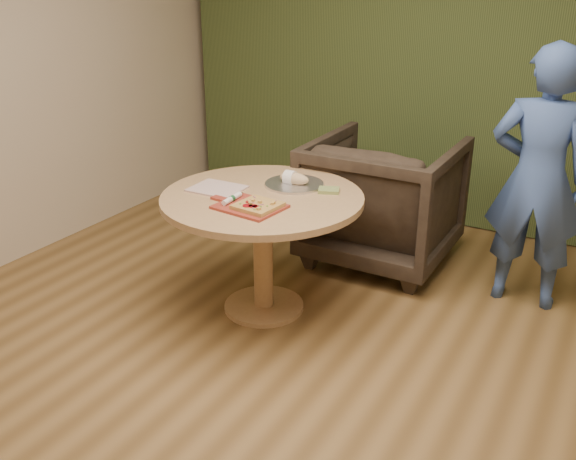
% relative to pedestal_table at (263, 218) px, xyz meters
% --- Properties ---
extents(room_shell, '(5.04, 6.04, 2.84)m').
position_rel_pedestal_table_xyz_m(room_shell, '(0.56, -0.89, 0.79)').
color(room_shell, brown).
rests_on(room_shell, ground).
extents(curtain, '(4.80, 0.14, 2.78)m').
position_rel_pedestal_table_xyz_m(curtain, '(0.56, 2.01, 0.79)').
color(curtain, '#2E3D1C').
rests_on(curtain, ground).
extents(pedestal_table, '(1.18, 1.18, 0.75)m').
position_rel_pedestal_table_xyz_m(pedestal_table, '(0.00, 0.00, 0.00)').
color(pedestal_table, tan).
rests_on(pedestal_table, ground).
extents(pizza_paddle, '(0.46, 0.32, 0.01)m').
position_rel_pedestal_table_xyz_m(pizza_paddle, '(0.04, -0.21, 0.15)').
color(pizza_paddle, '#983526').
rests_on(pizza_paddle, pedestal_table).
extents(flatbread_pizza, '(0.24, 0.24, 0.04)m').
position_rel_pedestal_table_xyz_m(flatbread_pizza, '(0.11, -0.22, 0.17)').
color(flatbread_pizza, tan).
rests_on(flatbread_pizza, pizza_paddle).
extents(cutlery_roll, '(0.04, 0.20, 0.03)m').
position_rel_pedestal_table_xyz_m(cutlery_roll, '(-0.07, -0.20, 0.17)').
color(cutlery_roll, silver).
rests_on(cutlery_roll, pizza_paddle).
extents(newspaper, '(0.30, 0.25, 0.01)m').
position_rel_pedestal_table_xyz_m(newspaper, '(-0.29, -0.05, 0.15)').
color(newspaper, white).
rests_on(newspaper, pedestal_table).
extents(serving_tray, '(0.36, 0.36, 0.02)m').
position_rel_pedestal_table_xyz_m(serving_tray, '(0.08, 0.24, 0.15)').
color(serving_tray, silver).
rests_on(serving_tray, pedestal_table).
extents(bread_roll, '(0.19, 0.09, 0.09)m').
position_rel_pedestal_table_xyz_m(bread_roll, '(0.07, 0.24, 0.18)').
color(bread_roll, tan).
rests_on(bread_roll, serving_tray).
extents(green_packet, '(0.15, 0.14, 0.02)m').
position_rel_pedestal_table_xyz_m(green_packet, '(0.31, 0.24, 0.15)').
color(green_packet, '#5E7032').
rests_on(green_packet, pedestal_table).
extents(armchair, '(0.96, 0.90, 0.99)m').
position_rel_pedestal_table_xyz_m(armchair, '(0.35, 1.04, -0.12)').
color(armchair, black).
rests_on(armchair, ground).
extents(person_standing, '(0.61, 0.43, 1.61)m').
position_rel_pedestal_table_xyz_m(person_standing, '(1.36, 0.91, 0.19)').
color(person_standing, '#395696').
rests_on(person_standing, ground).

